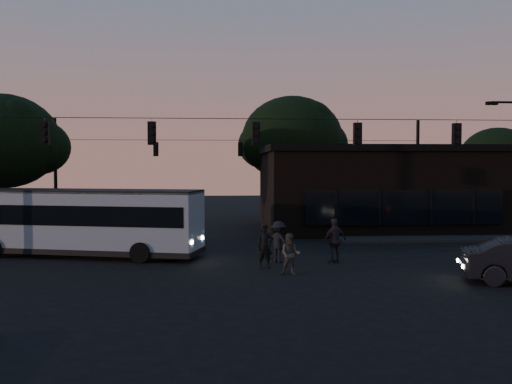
{
  "coord_description": "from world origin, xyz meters",
  "views": [
    {
      "loc": [
        -1.74,
        -20.87,
        4.11
      ],
      "look_at": [
        0.0,
        4.0,
        3.0
      ],
      "focal_mm": 40.0,
      "sensor_mm": 36.0,
      "label": 1
    }
  ],
  "objects": [
    {
      "name": "tree_left",
      "position": [
        -14.0,
        13.0,
        5.57
      ],
      "size": [
        6.4,
        6.4,
        8.3
      ],
      "color": "black",
      "rests_on": "ground"
    },
    {
      "name": "sidewalk_far_right",
      "position": [
        12.0,
        14.0,
        0.07
      ],
      "size": [
        14.0,
        10.0,
        0.15
      ],
      "primitive_type": "cube",
      "color": "black",
      "rests_on": "ground"
    },
    {
      "name": "ground",
      "position": [
        0.0,
        0.0,
        0.0
      ],
      "size": [
        120.0,
        120.0,
        0.0
      ],
      "primitive_type": "plane",
      "color": "black",
      "rests_on": "ground"
    },
    {
      "name": "tree_right",
      "position": [
        18.0,
        18.0,
        4.63
      ],
      "size": [
        5.2,
        5.2,
        6.86
      ],
      "color": "black",
      "rests_on": "ground"
    },
    {
      "name": "tree_behind",
      "position": [
        4.0,
        22.0,
        6.19
      ],
      "size": [
        7.6,
        7.6,
        9.43
      ],
      "color": "black",
      "rests_on": "ground"
    },
    {
      "name": "bus",
      "position": [
        -7.81,
        5.6,
        1.72
      ],
      "size": [
        11.17,
        5.21,
        3.06
      ],
      "rotation": [
        0.0,
        0.0,
        -0.26
      ],
      "color": "gray",
      "rests_on": "ground"
    },
    {
      "name": "pedestrian_a",
      "position": [
        0.21,
        1.95,
        0.89
      ],
      "size": [
        0.67,
        0.46,
        1.79
      ],
      "primitive_type": "imported",
      "rotation": [
        0.0,
        0.0,
        0.05
      ],
      "color": "black",
      "rests_on": "ground"
    },
    {
      "name": "signal_rig_far",
      "position": [
        0.0,
        20.0,
        4.2
      ],
      "size": [
        26.24,
        0.3,
        7.5
      ],
      "color": "black",
      "rests_on": "ground"
    },
    {
      "name": "pedestrian_b",
      "position": [
        1.06,
        0.47,
        0.79
      ],
      "size": [
        0.88,
        0.76,
        1.58
      ],
      "primitive_type": "imported",
      "rotation": [
        0.0,
        0.0,
        -0.23
      ],
      "color": "#363531",
      "rests_on": "ground"
    },
    {
      "name": "pedestrian_d",
      "position": [
        0.93,
        3.33,
        0.88
      ],
      "size": [
        1.29,
        1.25,
        1.77
      ],
      "primitive_type": "imported",
      "rotation": [
        0.0,
        0.0,
        2.42
      ],
      "color": "black",
      "rests_on": "ground"
    },
    {
      "name": "sidewalk_far_left",
      "position": [
        -14.0,
        14.0,
        0.07
      ],
      "size": [
        14.0,
        10.0,
        0.15
      ],
      "primitive_type": "cube",
      "color": "black",
      "rests_on": "ground"
    },
    {
      "name": "signal_rig_near",
      "position": [
        0.0,
        4.0,
        4.45
      ],
      "size": [
        26.24,
        0.3,
        7.5
      ],
      "color": "black",
      "rests_on": "ground"
    },
    {
      "name": "pedestrian_c",
      "position": [
        3.29,
        2.96,
        0.96
      ],
      "size": [
        1.22,
        0.87,
        1.92
      ],
      "primitive_type": "imported",
      "rotation": [
        0.0,
        0.0,
        3.55
      ],
      "color": "black",
      "rests_on": "ground"
    },
    {
      "name": "building",
      "position": [
        9.0,
        15.97,
        2.71
      ],
      "size": [
        15.4,
        10.41,
        5.4
      ],
      "color": "black",
      "rests_on": "ground"
    }
  ]
}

